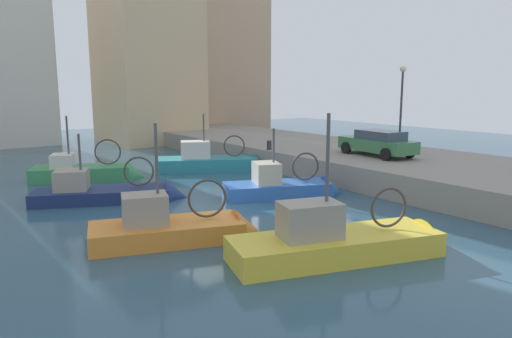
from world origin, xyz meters
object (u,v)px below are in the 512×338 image
(fishing_boat_navy, at_px, (112,198))
(fishing_boat_teal, at_px, (213,168))
(fishing_boat_green, at_px, (90,177))
(mooring_bollard_mid, at_px, (269,145))
(fishing_boat_orange, at_px, (179,236))
(quay_streetlamp, at_px, (402,94))
(parked_car_green, at_px, (378,143))
(fishing_boat_blue, at_px, (285,193))
(fishing_boat_yellow, at_px, (346,252))

(fishing_boat_navy, bearing_deg, fishing_boat_teal, 28.68)
(fishing_boat_green, height_order, mooring_bollard_mid, fishing_boat_green)
(mooring_bollard_mid, bearing_deg, fishing_boat_orange, -139.62)
(mooring_bollard_mid, bearing_deg, quay_streetlamp, -40.74)
(fishing_boat_orange, distance_m, fishing_boat_green, 12.02)
(fishing_boat_teal, distance_m, parked_car_green, 9.55)
(fishing_boat_blue, height_order, mooring_bollard_mid, fishing_boat_blue)
(fishing_boat_orange, height_order, quay_streetlamp, quay_streetlamp)
(fishing_boat_orange, distance_m, fishing_boat_teal, 13.00)
(fishing_boat_navy, xyz_separation_m, fishing_boat_teal, (7.45, 4.07, 0.02))
(fishing_boat_green, xyz_separation_m, fishing_boat_teal, (6.80, -1.38, 0.04))
(fishing_boat_yellow, xyz_separation_m, fishing_boat_blue, (3.46, 7.05, -0.00))
(fishing_boat_yellow, bearing_deg, fishing_boat_blue, 63.86)
(fishing_boat_navy, bearing_deg, mooring_bollard_mid, 11.87)
(fishing_boat_teal, bearing_deg, mooring_bollard_mid, -35.73)
(fishing_boat_yellow, height_order, fishing_boat_navy, fishing_boat_yellow)
(fishing_boat_navy, distance_m, fishing_boat_teal, 8.49)
(fishing_boat_blue, bearing_deg, fishing_boat_yellow, -116.14)
(fishing_boat_blue, distance_m, fishing_boat_orange, 7.34)
(fishing_boat_blue, relative_size, fishing_boat_orange, 0.99)
(fishing_boat_orange, height_order, mooring_bollard_mid, fishing_boat_orange)
(fishing_boat_yellow, relative_size, fishing_boat_orange, 1.24)
(fishing_boat_blue, distance_m, fishing_boat_green, 10.93)
(fishing_boat_teal, bearing_deg, parked_car_green, -50.42)
(fishing_boat_yellow, relative_size, fishing_boat_navy, 1.09)
(fishing_boat_yellow, height_order, fishing_boat_blue, fishing_boat_yellow)
(fishing_boat_teal, bearing_deg, fishing_boat_yellow, -105.92)
(mooring_bollard_mid, bearing_deg, parked_car_green, -58.19)
(quay_streetlamp, bearing_deg, fishing_boat_orange, -166.49)
(fishing_boat_navy, xyz_separation_m, fishing_boat_orange, (-0.06, -6.54, 0.02))
(fishing_boat_blue, xyz_separation_m, fishing_boat_orange, (-6.75, -2.89, 0.00))
(fishing_boat_green, height_order, fishing_boat_teal, fishing_boat_green)
(fishing_boat_yellow, relative_size, fishing_boat_blue, 1.25)
(parked_car_green, relative_size, mooring_bollard_mid, 8.20)
(fishing_boat_teal, bearing_deg, fishing_boat_blue, -95.59)
(parked_car_green, bearing_deg, fishing_boat_blue, -175.83)
(fishing_boat_green, relative_size, mooring_bollard_mid, 10.97)
(fishing_boat_orange, xyz_separation_m, fishing_boat_teal, (7.51, 10.61, 0.00))
(parked_car_green, bearing_deg, fishing_boat_teal, 129.58)
(fishing_boat_orange, bearing_deg, parked_car_green, 14.07)
(fishing_boat_green, relative_size, fishing_boat_teal, 0.88)
(parked_car_green, bearing_deg, fishing_boat_green, 146.00)
(fishing_boat_navy, relative_size, fishing_boat_green, 1.10)
(fishing_boat_navy, height_order, fishing_boat_teal, fishing_boat_teal)
(fishing_boat_orange, height_order, fishing_boat_green, fishing_boat_orange)
(fishing_boat_yellow, xyz_separation_m, fishing_boat_teal, (4.22, 14.78, 0.00))
(parked_car_green, height_order, mooring_bollard_mid, parked_car_green)
(fishing_boat_green, bearing_deg, fishing_boat_yellow, -80.93)
(parked_car_green, height_order, quay_streetlamp, quay_streetlamp)
(parked_car_green, xyz_separation_m, quay_streetlamp, (2.36, 0.43, 2.54))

